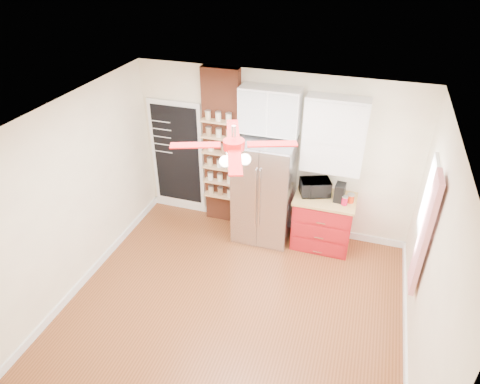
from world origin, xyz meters
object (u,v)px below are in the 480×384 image
(ceiling_fan, at_px, (234,145))
(coffee_maker, at_px, (340,192))
(fridge, at_px, (264,191))
(pantry_jar_oats, at_px, (211,147))
(toaster_oven, at_px, (315,187))
(canister_left, at_px, (345,201))
(red_cabinet, at_px, (323,221))

(ceiling_fan, height_order, coffee_maker, ceiling_fan)
(fridge, bearing_deg, ceiling_fan, -88.24)
(pantry_jar_oats, bearing_deg, toaster_oven, -2.33)
(toaster_oven, relative_size, pantry_jar_oats, 3.47)
(pantry_jar_oats, bearing_deg, canister_left, -5.84)
(canister_left, bearing_deg, coffee_maker, 133.37)
(toaster_oven, height_order, coffee_maker, coffee_maker)
(red_cabinet, bearing_deg, ceiling_fan, -118.71)
(ceiling_fan, distance_m, toaster_oven, 2.34)
(ceiling_fan, xyz_separation_m, coffee_maker, (1.12, 1.67, -1.38))
(toaster_oven, xyz_separation_m, pantry_jar_oats, (-1.74, 0.07, 0.41))
(fridge, distance_m, toaster_oven, 0.81)
(fridge, distance_m, red_cabinet, 1.06)
(fridge, bearing_deg, red_cabinet, 2.95)
(red_cabinet, xyz_separation_m, pantry_jar_oats, (-1.92, 0.12, 0.99))
(red_cabinet, bearing_deg, canister_left, -19.81)
(fridge, height_order, canister_left, fridge)
(ceiling_fan, relative_size, canister_left, 10.65)
(canister_left, height_order, pantry_jar_oats, pantry_jar_oats)
(pantry_jar_oats, bearing_deg, coffee_maker, -3.49)
(toaster_oven, relative_size, coffee_maker, 1.62)
(red_cabinet, xyz_separation_m, coffee_maker, (0.20, -0.01, 0.59))
(fridge, relative_size, toaster_oven, 3.88)
(coffee_maker, bearing_deg, toaster_oven, 176.20)
(fridge, bearing_deg, pantry_jar_oats, 169.78)
(toaster_oven, distance_m, pantry_jar_oats, 1.79)
(red_cabinet, xyz_separation_m, ceiling_fan, (-0.92, -1.68, 1.97))
(red_cabinet, bearing_deg, toaster_oven, 164.66)
(coffee_maker, xyz_separation_m, pantry_jar_oats, (-2.12, 0.13, 0.40))
(canister_left, bearing_deg, red_cabinet, 160.19)
(ceiling_fan, distance_m, canister_left, 2.46)
(toaster_oven, xyz_separation_m, canister_left, (0.48, -0.16, -0.06))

